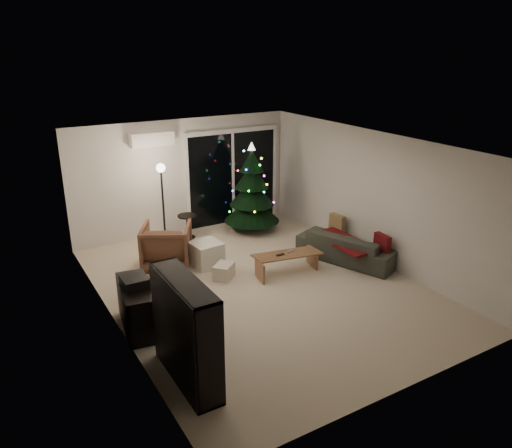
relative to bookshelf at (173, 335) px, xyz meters
The scene contains 18 objects.
room 4.21m from the bookshelf, 49.81° to the left, with size 6.50×7.51×2.60m.
bookshelf is the anchor object (origin of this frame).
media_cabinet 1.53m from the bookshelf, 90.00° to the left, with size 0.42×1.12×0.70m, color black.
stereo 1.49m from the bookshelf, 90.00° to the left, with size 0.35×0.42×0.15m, color black.
armchair 3.59m from the bookshelf, 70.53° to the left, with size 0.88×0.90×0.82m, color brown.
ottoman 3.50m from the bookshelf, 58.45° to the left, with size 0.53×0.53×0.48m, color silver.
cardboard_box_a 1.98m from the bookshelf, 78.90° to the left, with size 0.41×0.31×0.29m, color beige.
cardboard_box_b 3.03m from the bookshelf, 51.26° to the left, with size 0.39×0.29×0.27m, color beige.
side_table 4.98m from the bookshelf, 65.04° to the left, with size 0.41×0.41×0.52m, color black.
floor_lamp 4.37m from the bookshelf, 70.71° to the left, with size 0.28×0.28×1.74m, color black.
sofa 4.68m from the bookshelf, 22.82° to the left, with size 1.94×0.76×0.57m, color #41453A.
sofa_throw 4.58m from the bookshelf, 23.31° to the left, with size 0.61×1.40×0.05m, color #620C0D.
cushion_a 5.18m from the bookshelf, 28.40° to the left, with size 0.11×0.37×0.37m, color #A28155.
cushion_b 4.70m from the bookshelf, 14.30° to the left, with size 0.11×0.37×0.37m, color #620C0D.
coffee_table 3.57m from the bookshelf, 33.06° to the left, with size 1.22×0.43×0.39m, color brown, non-canonical shape.
remote_a 3.42m from the bookshelf, 34.43° to the left, with size 0.15×0.05×0.02m, color black.
remote_b 3.66m from the bookshelf, 32.86° to the left, with size 0.14×0.04×0.02m, color slate.
christmas_tree 5.50m from the bookshelf, 49.94° to the left, with size 1.24×1.24×2.00m, color black.
Camera 1 is at (-4.02, -6.69, 4.02)m, focal length 35.00 mm.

